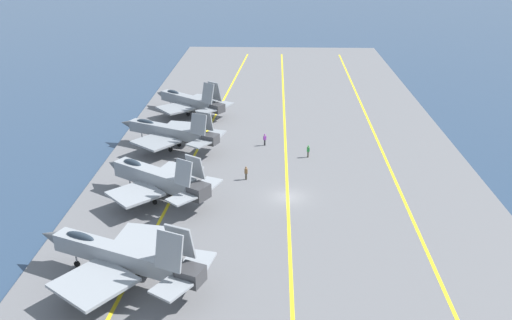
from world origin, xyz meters
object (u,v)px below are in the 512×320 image
Objects in this scene: parked_jet_third at (170,131)px; crew_brown_vest at (246,172)px; parked_jet_nearest at (120,255)px; crew_purple_vest at (265,139)px; parked_jet_second at (156,178)px; crew_green_vest at (308,151)px; parked_jet_fourth at (189,101)px.

parked_jet_third reaches higher than crew_brown_vest.
parked_jet_nearest is 35.60m from crew_purple_vest.
crew_green_vest is (13.03, -18.30, -1.64)m from parked_jet_second.
crew_brown_vest reaches higher than crew_green_vest.
parked_jet_fourth is at bearing 1.25° from parked_jet_nearest.
parked_jet_fourth is 28.39m from crew_brown_vest.
parked_jet_nearest is at bearing -177.29° from parked_jet_third.
parked_jet_second is at bearing 144.72° from crew_purple_vest.
parked_jet_third is 9.25× the size of crew_brown_vest.
parked_jet_third is at bearing 2.71° from parked_jet_nearest.
crew_purple_vest is (1.59, -13.53, -1.59)m from parked_jet_third.
crew_purple_vest is (4.25, 6.07, 0.00)m from crew_green_vest.
parked_jet_fourth is 19.46m from crew_purple_vest.
crew_green_vest is at bearing -134.23° from parked_jet_fourth.
parked_jet_second reaches higher than parked_jet_third.
parked_jet_third is 19.84m from crew_green_vest.
parked_jet_nearest is 23.90m from crew_brown_vest.
parked_jet_fourth is at bearing 45.77° from crew_green_vest.
crew_purple_vest is (17.29, -12.23, -1.64)m from parked_jet_second.
parked_jet_nearest reaches higher than crew_green_vest.
parked_jet_third is at bearing 82.26° from crew_green_vest.
crew_green_vest is at bearing -54.54° from parked_jet_second.
parked_jet_fourth is (15.96, -0.47, -0.30)m from parked_jet_third.
parked_jet_nearest is at bearing -178.75° from parked_jet_fourth.
parked_jet_second is at bearing 0.75° from parked_jet_nearest.
crew_brown_vest is 1.00× the size of crew_purple_vest.
parked_jet_nearest is 1.05× the size of parked_jet_third.
crew_green_vest is 1.00× the size of crew_purple_vest.
parked_jet_third is at bearing 4.72° from parked_jet_second.
parked_jet_fourth is 8.34× the size of crew_brown_vest.
crew_brown_vest is (-26.16, -10.95, -1.29)m from parked_jet_fourth.
parked_jet_third is 1.11× the size of parked_jet_fourth.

